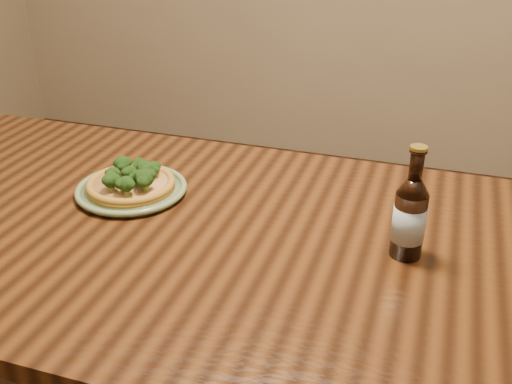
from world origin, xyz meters
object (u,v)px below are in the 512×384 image
(table, at_px, (177,261))
(pizza, at_px, (131,182))
(plate, at_px, (132,189))
(beer_bottle, at_px, (410,217))

(table, height_order, pizza, pizza)
(plate, height_order, pizza, pizza)
(plate, bearing_deg, table, -32.63)
(plate, xyz_separation_m, beer_bottle, (0.63, -0.06, 0.07))
(pizza, xyz_separation_m, beer_bottle, (0.62, -0.06, 0.05))
(table, height_order, plate, plate)
(table, bearing_deg, plate, 147.37)
(beer_bottle, bearing_deg, plate, 149.97)
(table, relative_size, plate, 6.25)
(table, relative_size, beer_bottle, 7.05)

